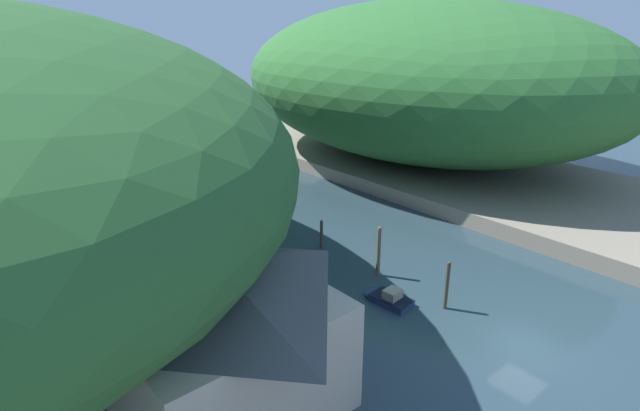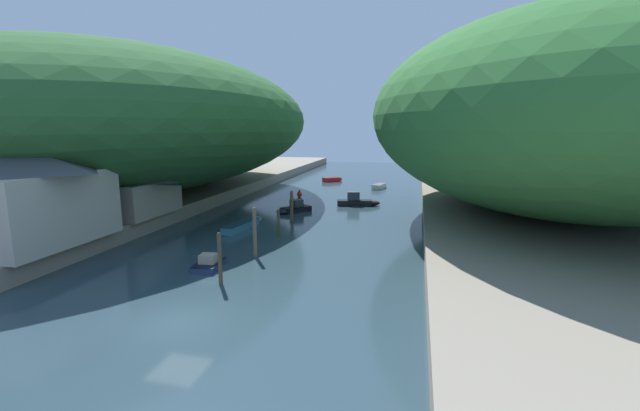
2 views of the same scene
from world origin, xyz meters
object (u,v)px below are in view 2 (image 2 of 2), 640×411
(boat_cabin_cruiser, at_px, (358,201))
(channel_buoy_near, at_px, (299,194))
(waterfront_building, at_px, (20,193))
(person_on_quay, at_px, (113,210))
(boat_near_quay, at_px, (380,186))
(person_by_boathouse, at_px, (143,201))
(boat_yellow_tender, at_px, (245,224))
(boat_far_right_bank, at_px, (293,209))
(boathouse_shed, at_px, (122,186))
(boat_mid_channel, at_px, (211,263))
(boat_navy_launch, at_px, (333,179))

(boat_cabin_cruiser, bearing_deg, channel_buoy_near, -129.70)
(waterfront_building, xyz_separation_m, person_on_quay, (1.45, 6.95, -2.49))
(boat_near_quay, relative_size, person_by_boathouse, 2.53)
(waterfront_building, bearing_deg, boat_cabin_cruiser, 53.62)
(waterfront_building, height_order, person_on_quay, waterfront_building)
(boat_yellow_tender, distance_m, person_on_quay, 11.21)
(boat_far_right_bank, relative_size, boat_yellow_tender, 0.67)
(boat_near_quay, bearing_deg, boathouse_shed, -110.06)
(boat_far_right_bank, xyz_separation_m, person_by_boathouse, (-12.10, -9.12, 1.96))
(person_on_quay, bearing_deg, boat_mid_channel, -135.85)
(boat_navy_launch, bearing_deg, person_on_quay, -57.66)
(waterfront_building, relative_size, person_on_quay, 5.87)
(boat_far_right_bank, distance_m, boat_yellow_tender, 8.26)
(boathouse_shed, height_order, person_by_boathouse, boathouse_shed)
(channel_buoy_near, xyz_separation_m, person_on_quay, (-9.50, -24.03, 1.96))
(waterfront_building, distance_m, boat_cabin_cruiser, 33.15)
(boathouse_shed, height_order, boat_mid_channel, boathouse_shed)
(boat_yellow_tender, distance_m, boat_near_quay, 30.35)
(boat_yellow_tender, height_order, person_on_quay, person_on_quay)
(person_on_quay, xyz_separation_m, person_by_boathouse, (-0.50, 4.75, 0.00))
(channel_buoy_near, relative_size, person_by_boathouse, 0.63)
(boat_near_quay, bearing_deg, waterfront_building, -103.35)
(boat_near_quay, xyz_separation_m, boat_navy_launch, (-8.48, 6.46, 0.01))
(person_on_quay, height_order, person_by_boathouse, same)
(boathouse_shed, relative_size, boat_near_quay, 1.90)
(boat_cabin_cruiser, relative_size, person_on_quay, 3.12)
(waterfront_building, distance_m, person_by_boathouse, 12.00)
(boathouse_shed, distance_m, boat_navy_launch, 39.98)
(boathouse_shed, height_order, person_on_quay, boathouse_shed)
(boat_cabin_cruiser, distance_m, channel_buoy_near, 9.66)
(boat_far_right_bank, height_order, boat_mid_channel, boat_far_right_bank)
(waterfront_building, relative_size, boat_near_quay, 2.32)
(waterfront_building, relative_size, boat_yellow_tender, 1.60)
(waterfront_building, height_order, person_by_boathouse, waterfront_building)
(boat_far_right_bank, height_order, boat_near_quay, boat_far_right_bank)
(boat_far_right_bank, distance_m, boat_near_quay, 22.10)
(boat_cabin_cruiser, bearing_deg, boat_yellow_tender, -44.65)
(person_on_quay, bearing_deg, boat_near_quay, -50.69)
(boat_yellow_tender, height_order, channel_buoy_near, channel_buoy_near)
(waterfront_building, bearing_deg, boathouse_shed, 89.34)
(boat_yellow_tender, distance_m, boat_navy_launch, 35.14)
(channel_buoy_near, bearing_deg, boat_navy_launch, 85.62)
(waterfront_building, xyz_separation_m, boat_mid_channel, (12.90, 1.78, -4.56))
(boat_navy_launch, distance_m, channel_buoy_near, 17.08)
(boat_far_right_bank, xyz_separation_m, boat_mid_channel, (-0.14, -19.05, -0.11))
(waterfront_building, distance_m, boat_yellow_tender, 17.38)
(boat_mid_channel, bearing_deg, boat_near_quay, 73.72)
(boat_mid_channel, xyz_separation_m, person_by_boathouse, (-11.95, 9.93, 2.07))
(boat_near_quay, distance_m, boat_mid_channel, 40.53)
(person_on_quay, bearing_deg, channel_buoy_near, -43.12)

